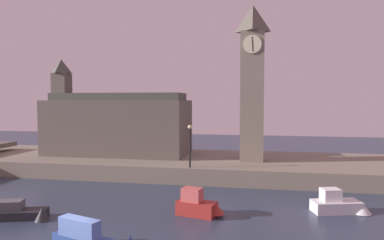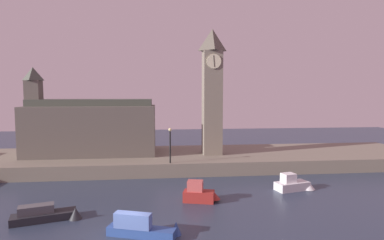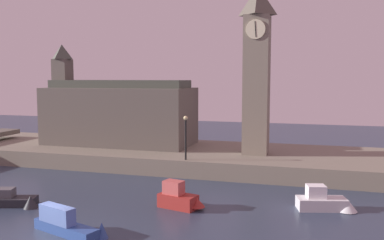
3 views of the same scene
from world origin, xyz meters
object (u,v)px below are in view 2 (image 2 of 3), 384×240
object	(u,v)px
parliament_hall	(90,127)
boat_barge_dark	(51,215)
boat_dinghy_red	(201,194)
boat_ferry_white	(295,184)
clock_tower	(212,90)
boat_tour_blue	(145,228)
streetlamp	(170,141)

from	to	relation	value
parliament_hall	boat_barge_dark	distance (m)	18.16
boat_dinghy_red	boat_ferry_white	world-z (taller)	boat_dinghy_red
clock_tower	boat_tour_blue	distance (m)	22.25
boat_barge_dark	boat_ferry_white	bearing A→B (deg)	14.04
boat_dinghy_red	boat_ferry_white	distance (m)	9.42
parliament_hall	boat_dinghy_red	world-z (taller)	parliament_hall
clock_tower	boat_barge_dark	world-z (taller)	clock_tower
clock_tower	boat_tour_blue	size ratio (longest dim) A/B	3.07
clock_tower	boat_barge_dark	distance (m)	22.95
streetlamp	boat_tour_blue	size ratio (longest dim) A/B	0.76
clock_tower	streetlamp	distance (m)	8.91
boat_tour_blue	clock_tower	bearing A→B (deg)	68.65
clock_tower	boat_dinghy_red	size ratio (longest dim) A/B	4.59
clock_tower	boat_barge_dark	size ratio (longest dim) A/B	2.94
streetlamp	boat_dinghy_red	distance (m)	9.14
parliament_hall	boat_ferry_white	xyz separation A→B (m)	(20.92, -12.55, -4.27)
parliament_hall	streetlamp	bearing A→B (deg)	-34.34
boat_dinghy_red	streetlamp	bearing A→B (deg)	104.80
clock_tower	streetlamp	size ratio (longest dim) A/B	4.01
boat_dinghy_red	boat_barge_dark	xyz separation A→B (m)	(-11.05, -2.77, -0.25)
boat_tour_blue	boat_barge_dark	size ratio (longest dim) A/B	0.96
boat_ferry_white	boat_tour_blue	world-z (taller)	boat_ferry_white
clock_tower	parliament_hall	xyz separation A→B (m)	(-14.89, 1.89, -4.50)
clock_tower	parliament_hall	bearing A→B (deg)	172.77
boat_tour_blue	boat_ferry_white	bearing A→B (deg)	31.91
boat_barge_dark	clock_tower	bearing A→B (deg)	47.97
clock_tower	boat_dinghy_red	distance (m)	15.87
parliament_hall	boat_ferry_white	distance (m)	24.77
boat_tour_blue	boat_dinghy_red	bearing A→B (deg)	54.62
streetlamp	boat_barge_dark	world-z (taller)	streetlamp
streetlamp	boat_barge_dark	distance (m)	14.58
boat_dinghy_red	boat_tour_blue	bearing A→B (deg)	-125.38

